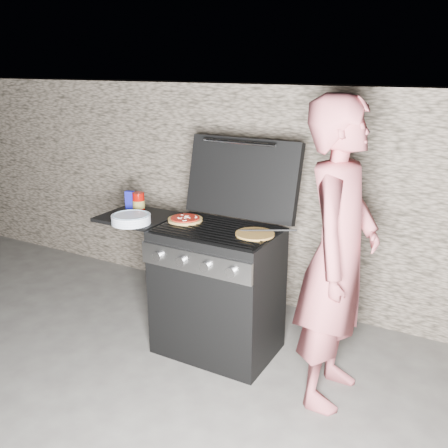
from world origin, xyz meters
The scene contains 10 objects.
ground centered at (0.00, 0.00, 0.00)m, with size 50.00×50.00×0.00m, color #474340.
stone_wall centered at (0.00, 1.05, 0.90)m, with size 8.00×0.35×1.80m, color gray.
gas_grill centered at (-0.25, 0.00, 0.46)m, with size 1.34×0.79×0.91m, color black, non-canonical shape.
pizza_topped centered at (-0.28, 0.04, 0.92)m, with size 0.24×0.24×0.03m, color #AA6835, non-canonical shape.
pizza_plain centered at (0.27, 0.00, 0.92)m, with size 0.25×0.25×0.01m, color #BA9447.
sauce_jar centered at (-0.74, 0.11, 0.97)m, with size 0.09×0.09×0.14m, color #920B05.
blue_carton centered at (-0.82, 0.11, 0.97)m, with size 0.06×0.04×0.14m, color #141794.
plate_stack centered at (-0.59, -0.17, 0.93)m, with size 0.27×0.27×0.06m, color white.
person centered at (0.85, -0.09, 0.91)m, with size 0.66×0.43×1.81m, color #B2545A.
tongs centered at (0.35, 0.00, 0.95)m, with size 0.01×0.01×0.42m, color black.
Camera 1 is at (1.56, -2.72, 1.96)m, focal length 40.00 mm.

